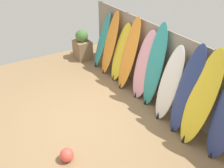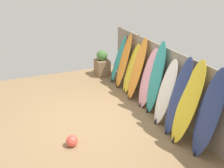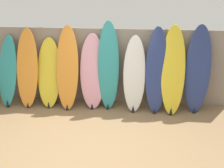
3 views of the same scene
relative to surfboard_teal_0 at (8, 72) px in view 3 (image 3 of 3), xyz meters
name	(u,v)px [view 3 (image 3 of 3)]	position (x,y,z in m)	size (l,w,h in m)	color
ground	(89,149)	(2.22, -1.64, -0.81)	(7.68, 7.68, 0.00)	#8E704C
fence_back	(103,66)	(2.22, 0.37, 0.09)	(6.08, 0.11, 1.80)	gray
surfboard_teal_0	(8,72)	(0.00, 0.00, 0.00)	(0.53, 0.64, 1.64)	teal
surfboard_orange_1	(27,69)	(0.50, -0.01, 0.09)	(0.54, 0.55, 1.81)	orange
surfboard_yellow_2	(49,74)	(0.99, 0.04, -0.02)	(0.56, 0.57, 1.60)	yellow
surfboard_orange_3	(67,69)	(1.45, -0.02, 0.13)	(0.52, 0.57, 1.89)	orange
surfboard_pink_4	(93,72)	(2.02, 0.06, 0.04)	(0.62, 0.55, 1.72)	pink
surfboard_teal_5	(108,67)	(2.39, 0.06, 0.19)	(0.51, 0.48, 2.01)	teal
surfboard_white_6	(134,75)	(2.98, -0.01, 0.03)	(0.51, 0.53, 1.70)	white
surfboard_navy_7	(156,71)	(3.47, 0.00, 0.13)	(0.48, 0.54, 1.90)	navy
surfboard_yellow_8	(173,71)	(3.83, 0.00, 0.15)	(0.55, 0.64, 1.94)	yellow
surfboard_navy_9	(198,70)	(4.38, 0.08, 0.16)	(0.56, 0.46, 1.95)	navy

